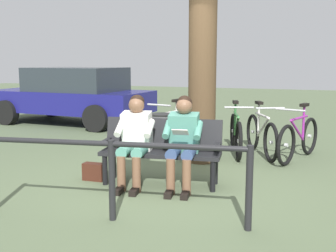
% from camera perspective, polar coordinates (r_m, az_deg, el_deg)
% --- Properties ---
extents(ground_plane, '(40.00, 40.00, 0.00)m').
position_cam_1_polar(ground_plane, '(5.53, -0.44, -8.31)').
color(ground_plane, '#566647').
extents(bench, '(1.65, 0.70, 0.87)m').
position_cam_1_polar(bench, '(5.58, -0.88, -2.80)').
color(bench, black).
rests_on(bench, ground).
extents(person_reading, '(0.53, 0.80, 1.20)m').
position_cam_1_polar(person_reading, '(5.33, 2.06, -1.63)').
color(person_reading, '#4C8C7A').
rests_on(person_reading, ground).
extents(person_companion, '(0.53, 0.80, 1.20)m').
position_cam_1_polar(person_companion, '(5.47, -4.56, -1.37)').
color(person_companion, white).
rests_on(person_companion, ground).
extents(handbag, '(0.31, 0.15, 0.24)m').
position_cam_1_polar(handbag, '(5.87, -10.16, -6.22)').
color(handbag, '#3F1E14').
rests_on(handbag, ground).
extents(tree_trunk, '(0.45, 0.45, 3.60)m').
position_cam_1_polar(tree_trunk, '(6.68, 4.78, 10.29)').
color(tree_trunk, '#4C3823').
rests_on(tree_trunk, ground).
extents(litter_bin, '(0.41, 0.41, 0.74)m').
position_cam_1_polar(litter_bin, '(7.20, -0.79, -1.21)').
color(litter_bin, slate).
rests_on(litter_bin, ground).
extents(bicycle_black, '(0.67, 1.61, 0.94)m').
position_cam_1_polar(bicycle_black, '(7.24, 17.56, -1.67)').
color(bicycle_black, black).
rests_on(bicycle_black, ground).
extents(bicycle_silver, '(0.78, 1.55, 0.94)m').
position_cam_1_polar(bicycle_silver, '(7.40, 12.71, -1.24)').
color(bicycle_silver, black).
rests_on(bicycle_silver, ground).
extents(bicycle_green, '(0.61, 1.63, 0.94)m').
position_cam_1_polar(bicycle_green, '(7.43, 9.32, -1.10)').
color(bicycle_green, black).
rests_on(bicycle_green, ground).
extents(bicycle_red, '(0.48, 1.68, 0.94)m').
position_cam_1_polar(bicycle_red, '(7.55, 4.57, -0.84)').
color(bicycle_red, black).
rests_on(bicycle_red, ground).
extents(bicycle_purple, '(0.54, 1.65, 0.94)m').
position_cam_1_polar(bicycle_purple, '(7.65, 0.47, -0.69)').
color(bicycle_purple, black).
rests_on(bicycle_purple, ground).
extents(railing_fence, '(2.82, 0.49, 0.85)m').
position_cam_1_polar(railing_fence, '(4.29, -7.78, -5.42)').
color(railing_fence, black).
rests_on(railing_fence, ground).
extents(parked_car, '(4.31, 2.23, 1.47)m').
position_cam_1_polar(parked_car, '(11.20, -12.97, 4.30)').
color(parked_car, navy).
rests_on(parked_car, ground).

